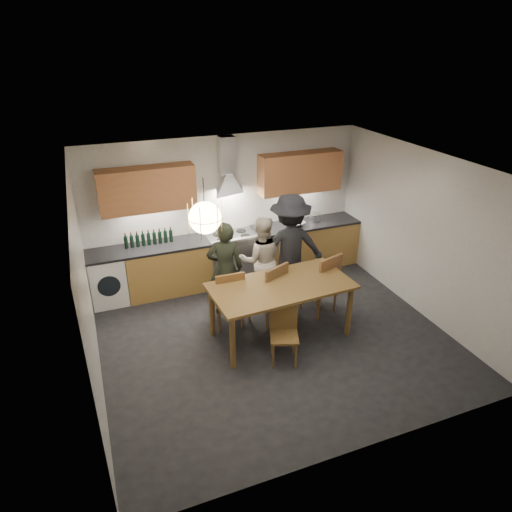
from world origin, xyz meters
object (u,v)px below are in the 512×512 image
object	(u,v)px
person_right	(290,248)
wine_bottles	(149,237)
mixing_bowl	(296,223)
dining_table	(281,291)
person_left	(225,269)
chair_front	(284,329)
chair_back_left	(229,296)
stock_pot	(314,218)
person_mid	(261,260)

from	to	relation	value
person_right	wine_bottles	world-z (taller)	person_right
person_right	wine_bottles	distance (m)	2.38
person_right	mixing_bowl	bearing A→B (deg)	-110.80
dining_table	person_right	distance (m)	1.17
person_left	person_right	distance (m)	1.16
chair_front	wine_bottles	world-z (taller)	wine_bottles
chair_front	mixing_bowl	size ratio (longest dim) A/B	2.63
person_left	wine_bottles	bearing A→B (deg)	-34.95
chair_front	wine_bottles	size ratio (longest dim) A/B	1.03
person_left	person_right	size ratio (longest dim) A/B	0.85
chair_front	mixing_bowl	bearing A→B (deg)	81.17
chair_back_left	dining_table	bearing A→B (deg)	145.98
person_right	wine_bottles	bearing A→B (deg)	-14.63
chair_back_left	person_right	bearing A→B (deg)	-155.54
person_right	stock_pot	size ratio (longest dim) A/B	9.11
dining_table	person_left	bearing A→B (deg)	118.54
person_mid	wine_bottles	world-z (taller)	person_mid
chair_front	stock_pot	size ratio (longest dim) A/B	4.16
person_left	mixing_bowl	xyz separation A→B (m)	(1.71, 0.98, 0.15)
person_mid	mixing_bowl	world-z (taller)	person_mid
person_left	dining_table	bearing A→B (deg)	134.60
person_left	chair_back_left	bearing A→B (deg)	91.27
dining_table	stock_pot	size ratio (longest dim) A/B	10.35
chair_front	stock_pot	distance (m)	3.07
chair_back_left	chair_front	xyz separation A→B (m)	(0.47, -0.99, -0.08)
chair_front	person_right	distance (m)	1.75
person_mid	person_right	bearing A→B (deg)	-174.17
person_mid	person_right	size ratio (longest dim) A/B	0.82
mixing_bowl	stock_pot	world-z (taller)	stock_pot
wine_bottles	dining_table	bearing A→B (deg)	-52.34
dining_table	mixing_bowl	world-z (taller)	mixing_bowl
dining_table	chair_back_left	bearing A→B (deg)	141.22
dining_table	person_left	size ratio (longest dim) A/B	1.33
chair_back_left	person_left	world-z (taller)	person_left
chair_front	person_left	size ratio (longest dim) A/B	0.54
chair_back_left	chair_front	distance (m)	1.10
dining_table	wine_bottles	xyz separation A→B (m)	(-1.55, 2.01, 0.27)
mixing_bowl	dining_table	bearing A→B (deg)	-121.25
dining_table	mixing_bowl	size ratio (longest dim) A/B	6.55
dining_table	chair_back_left	size ratio (longest dim) A/B	2.14
chair_front	mixing_bowl	world-z (taller)	mixing_bowl
wine_bottles	person_right	bearing A→B (deg)	-25.44
person_right	stock_pot	bearing A→B (deg)	-124.11
wine_bottles	chair_front	bearing A→B (deg)	-61.54
chair_front	wine_bottles	distance (m)	2.93
chair_front	person_right	bearing A→B (deg)	82.86
person_mid	person_right	distance (m)	0.51
chair_front	person_mid	world-z (taller)	person_mid
person_left	stock_pot	distance (m)	2.38
chair_back_left	stock_pot	xyz separation A→B (m)	(2.22, 1.50, 0.41)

